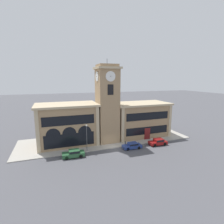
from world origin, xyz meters
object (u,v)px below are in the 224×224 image
(street_lamp, at_px, (87,134))
(fire_hydrant, at_px, (154,140))
(parked_car_far, at_px, (158,142))
(parked_car_mid, at_px, (132,146))
(parked_car_near, at_px, (74,153))
(bollard, at_px, (125,143))

(street_lamp, xyz_separation_m, fire_hydrant, (15.84, -0.10, -3.22))
(parked_car_far, bearing_deg, fire_hydrant, -92.08)
(street_lamp, distance_m, fire_hydrant, 16.16)
(parked_car_mid, bearing_deg, fire_hydrant, -164.64)
(parked_car_mid, distance_m, parked_car_far, 6.40)
(parked_car_near, relative_size, parked_car_far, 1.02)
(parked_car_near, xyz_separation_m, bollard, (11.34, 1.59, -0.06))
(parked_car_near, bearing_deg, street_lamp, -148.15)
(parked_car_far, xyz_separation_m, street_lamp, (-15.73, 1.70, 3.07))
(parked_car_near, height_order, street_lamp, street_lamp)
(parked_car_mid, xyz_separation_m, street_lamp, (-9.33, 1.70, 3.12))
(parked_car_near, xyz_separation_m, street_lamp, (2.90, 1.70, 3.06))
(parked_car_mid, relative_size, parked_car_far, 1.00)
(parked_car_mid, bearing_deg, parked_car_far, -178.50)
(parked_car_far, distance_m, fire_hydrant, 1.62)
(bollard, bearing_deg, street_lamp, 179.25)
(street_lamp, relative_size, fire_hydrant, 6.34)
(street_lamp, bearing_deg, bollard, -0.75)
(parked_car_near, distance_m, parked_car_mid, 12.24)
(bollard, distance_m, fire_hydrant, 7.40)
(parked_car_far, height_order, street_lamp, street_lamp)
(bollard, bearing_deg, parked_car_far, -12.30)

